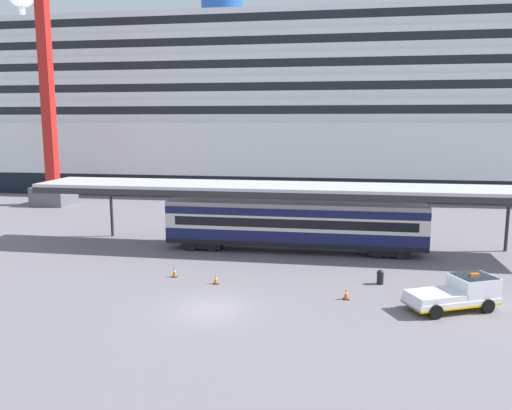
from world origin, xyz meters
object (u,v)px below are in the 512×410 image
Objects in this scene: cruise_ship at (258,114)px; traffic_cone_near at (175,272)px; service_truck at (459,292)px; quay_bollard at (380,276)px; dockside_crane at (48,49)px; train_carriage at (294,224)px; traffic_cone_far at (216,279)px; traffic_cone_mid at (346,294)px.

cruise_ship is 53.06m from traffic_cone_near.
quay_bollard is (-4.08, 3.89, -0.47)m from service_truck.
cruise_ship is at bearing 47.74° from dockside_crane.
train_carriage is 11.31m from traffic_cone_near.
service_truck is at bearing -69.51° from cruise_ship.
service_truck is 0.09× the size of dockside_crane.
cruise_ship is at bearing 96.23° from traffic_cone_far.
service_truck is at bearing -8.41° from traffic_cone_far.
traffic_cone_far is (5.76, -52.72, -11.61)m from cruise_ship.
service_truck reaches higher than traffic_cone_far.
cruise_ship is at bearing 92.85° from traffic_cone_near.
cruise_ship is 57.36m from traffic_cone_mid.
cruise_ship is 2.37× the size of dockside_crane.
quay_bollard is at bearing -49.84° from train_carriage.
traffic_cone_mid reaches higher than traffic_cone_far.
service_truck is 5.80× the size of quay_bollard.
traffic_cone_far is at bearing -17.56° from traffic_cone_near.
traffic_cone_near is at bearing 169.92° from service_truck.
train_carriage is 15.57m from service_truck.
cruise_ship is 54.29m from traffic_cone_far.
train_carriage is at bearing -76.97° from cruise_ship.
quay_bollard reaches higher than traffic_cone_mid.
service_truck is at bearing -43.64° from quay_bollard.
traffic_cone_near is 13.88m from quay_bollard.
dockside_crane is at bearing 140.45° from traffic_cone_mid.
traffic_cone_far is 0.01× the size of dockside_crane.
service_truck is 55.61m from dockside_crane.
dockside_crane reaches higher than traffic_cone_far.
traffic_cone_far is (-14.76, 2.18, -0.68)m from service_truck.
dockside_crane is 50.55m from quay_bollard.
dockside_crane is (-22.12, -24.35, 7.50)m from cruise_ship.
cruise_ship is 45.63m from train_carriage.
quay_bollard reaches higher than traffic_cone_near.
dockside_crane is at bearing 145.34° from quay_bollard.
traffic_cone_near is 41.51m from dockside_crane.
service_truck is at bearing -35.62° from dockside_crane.
train_carriage is at bearing 132.41° from service_truck.
dockside_crane reaches higher than train_carriage.
dockside_crane reaches higher than cruise_ship.
traffic_cone_mid is 50.83m from dockside_crane.
traffic_cone_near is 0.76× the size of quay_bollard.
traffic_cone_far is 0.67× the size of quay_bollard.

